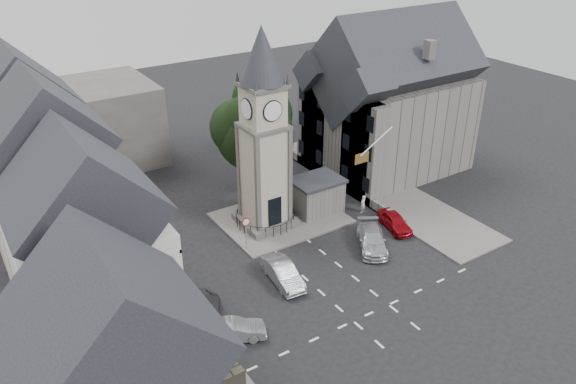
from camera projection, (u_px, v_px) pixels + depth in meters
ground at (322, 271)px, 40.81m from camera, size 120.00×120.00×0.00m
pavement_west at (127, 285)px, 39.21m from camera, size 6.00×30.00×0.14m
pavement_east at (375, 187)px, 52.49m from camera, size 6.00×26.00×0.14m
central_island at (281, 218)px, 47.43m from camera, size 10.00×8.00×0.16m
road_markings at (371, 313)px, 36.72m from camera, size 20.00×8.00×0.01m
clock_tower at (264, 133)px, 42.95m from camera, size 4.86×4.86×16.25m
stone_shelter at (316, 195)px, 47.96m from camera, size 4.30×3.30×3.08m
town_tree at (254, 122)px, 48.17m from camera, size 7.20×7.20×10.80m
warning_sign_post at (246, 227)px, 42.35m from camera, size 0.70×0.19×2.85m
terrace_pink at (32, 160)px, 42.15m from camera, size 8.10×7.60×12.80m
terrace_cream at (58, 204)px, 36.21m from camera, size 8.10×7.60×12.80m
terrace_tudor at (94, 270)px, 30.46m from camera, size 8.10×7.60×12.00m
backdrop_west at (51, 133)px, 53.95m from camera, size 20.00×10.00×8.00m
east_building at (388, 108)px, 53.56m from camera, size 14.40×11.40×12.60m
east_boundary_wall at (339, 183)px, 52.45m from camera, size 0.40×16.00×0.90m
flagpole at (376, 141)px, 44.36m from camera, size 3.68×0.10×2.74m
car_west_blue at (184, 337)px, 33.65m from camera, size 4.59×3.87×1.48m
car_west_silver at (233, 331)px, 34.27m from camera, size 4.21×2.82×1.31m
car_west_grey at (178, 302)px, 36.50m from camera, size 6.02×5.18×1.54m
car_island_silver at (283, 273)px, 39.36m from camera, size 2.01×4.58×1.46m
car_island_east at (372, 239)px, 43.30m from camera, size 4.28×5.20×1.42m
car_east_red at (395, 222)px, 45.77m from camera, size 2.39×4.11×1.32m
pedestrian at (363, 204)px, 48.07m from camera, size 0.67×0.54×1.61m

